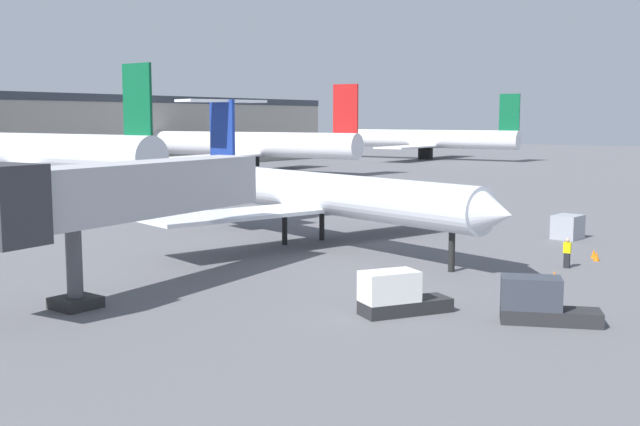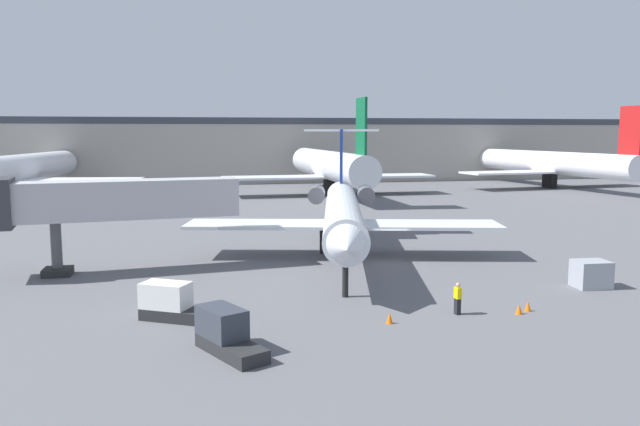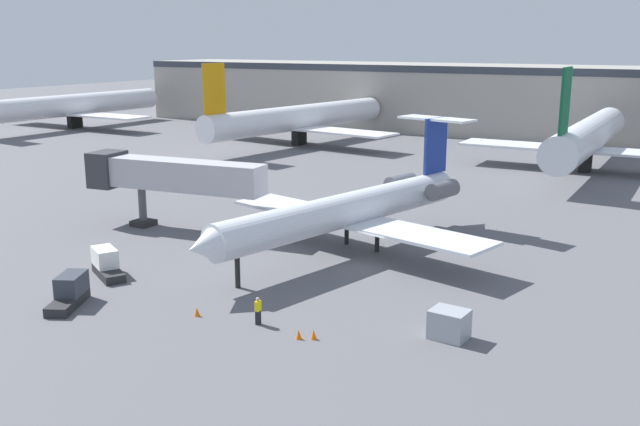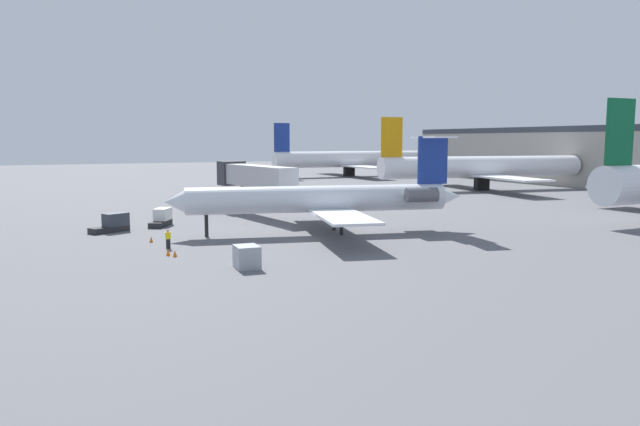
{
  "view_description": "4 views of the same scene",
  "coord_description": "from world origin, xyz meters",
  "px_view_note": "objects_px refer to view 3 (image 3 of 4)",
  "views": [
    {
      "loc": [
        -42.86,
        -28.61,
        8.32
      ],
      "look_at": [
        -3.81,
        1.36,
        2.27
      ],
      "focal_mm": 43.23,
      "sensor_mm": 36.0,
      "label": 1
    },
    {
      "loc": [
        -14.39,
        -43.63,
        9.48
      ],
      "look_at": [
        -5.28,
        -0.27,
        3.78
      ],
      "focal_mm": 35.35,
      "sensor_mm": 36.0,
      "label": 2
    },
    {
      "loc": [
        22.1,
        -46.05,
        16.29
      ],
      "look_at": [
        -3.54,
        -1.6,
        3.9
      ],
      "focal_mm": 40.03,
      "sensor_mm": 36.0,
      "label": 3
    },
    {
      "loc": [
        51.6,
        -23.53,
        9.37
      ],
      "look_at": [
        -0.2,
        0.51,
        2.45
      ],
      "focal_mm": 33.94,
      "sensor_mm": 36.0,
      "label": 4
    }
  ],
  "objects_px": {
    "parked_airliner_west_mid": "(298,118)",
    "parked_airliner_centre": "(587,137)",
    "baggage_tug_lead": "(106,264)",
    "ground_crew_marshaller": "(258,311)",
    "baggage_tug_trailing": "(70,292)",
    "cargo_container_uld": "(449,324)",
    "traffic_cone_far": "(197,312)",
    "traffic_cone_mid": "(314,335)",
    "jet_bridge": "(165,175)",
    "traffic_cone_near": "(299,334)",
    "parked_airliner_west_end": "(73,106)",
    "regional_jet": "(353,207)"
  },
  "relations": [
    {
      "from": "parked_airliner_west_mid",
      "to": "parked_airliner_centre",
      "type": "height_order",
      "value": "parked_airliner_centre"
    },
    {
      "from": "baggage_tug_lead",
      "to": "ground_crew_marshaller",
      "type": "bearing_deg",
      "value": -8.23
    },
    {
      "from": "baggage_tug_trailing",
      "to": "cargo_container_uld",
      "type": "distance_m",
      "value": 23.71
    },
    {
      "from": "traffic_cone_far",
      "to": "parked_airliner_west_mid",
      "type": "height_order",
      "value": "parked_airliner_west_mid"
    },
    {
      "from": "cargo_container_uld",
      "to": "traffic_cone_mid",
      "type": "distance_m",
      "value": 7.64
    },
    {
      "from": "traffic_cone_far",
      "to": "parked_airliner_west_mid",
      "type": "bearing_deg",
      "value": 116.87
    },
    {
      "from": "jet_bridge",
      "to": "traffic_cone_near",
      "type": "distance_m",
      "value": 27.75
    },
    {
      "from": "traffic_cone_far",
      "to": "parked_airliner_centre",
      "type": "height_order",
      "value": "parked_airliner_centre"
    },
    {
      "from": "ground_crew_marshaller",
      "to": "traffic_cone_near",
      "type": "distance_m",
      "value": 3.3
    },
    {
      "from": "cargo_container_uld",
      "to": "traffic_cone_far",
      "type": "xyz_separation_m",
      "value": [
        -14.43,
        -4.51,
        -0.56
      ]
    },
    {
      "from": "ground_crew_marshaller",
      "to": "parked_airliner_west_end",
      "type": "distance_m",
      "value": 106.94
    },
    {
      "from": "parked_airliner_centre",
      "to": "cargo_container_uld",
      "type": "bearing_deg",
      "value": -86.9
    },
    {
      "from": "parked_airliner_west_end",
      "to": "parked_airliner_centre",
      "type": "bearing_deg",
      "value": -0.02
    },
    {
      "from": "jet_bridge",
      "to": "baggage_tug_trailing",
      "type": "height_order",
      "value": "jet_bridge"
    },
    {
      "from": "traffic_cone_near",
      "to": "parked_airliner_west_end",
      "type": "distance_m",
      "value": 109.92
    },
    {
      "from": "ground_crew_marshaller",
      "to": "traffic_cone_far",
      "type": "xyz_separation_m",
      "value": [
        -3.98,
        -0.79,
        -0.58
      ]
    },
    {
      "from": "ground_crew_marshaller",
      "to": "jet_bridge",
      "type": "bearing_deg",
      "value": 144.25
    },
    {
      "from": "ground_crew_marshaller",
      "to": "cargo_container_uld",
      "type": "xyz_separation_m",
      "value": [
        10.45,
        3.72,
        -0.03
      ]
    },
    {
      "from": "parked_airliner_west_end",
      "to": "baggage_tug_lead",
      "type": "bearing_deg",
      "value": -40.14
    },
    {
      "from": "regional_jet",
      "to": "cargo_container_uld",
      "type": "xyz_separation_m",
      "value": [
        12.61,
        -12.62,
        -2.71
      ]
    },
    {
      "from": "regional_jet",
      "to": "parked_airliner_west_mid",
      "type": "xyz_separation_m",
      "value": [
        -35.12,
        48.61,
        0.73
      ]
    },
    {
      "from": "ground_crew_marshaller",
      "to": "baggage_tug_trailing",
      "type": "bearing_deg",
      "value": -165.07
    },
    {
      "from": "cargo_container_uld",
      "to": "jet_bridge",
      "type": "bearing_deg",
      "value": 160.8
    },
    {
      "from": "traffic_cone_near",
      "to": "parked_airliner_west_mid",
      "type": "relative_size",
      "value": 0.01
    },
    {
      "from": "traffic_cone_near",
      "to": "regional_jet",
      "type": "bearing_deg",
      "value": 107.51
    },
    {
      "from": "traffic_cone_mid",
      "to": "baggage_tug_lead",
      "type": "bearing_deg",
      "value": 172.8
    },
    {
      "from": "regional_jet",
      "to": "jet_bridge",
      "type": "height_order",
      "value": "regional_jet"
    },
    {
      "from": "traffic_cone_mid",
      "to": "traffic_cone_far",
      "type": "bearing_deg",
      "value": -175.92
    },
    {
      "from": "ground_crew_marshaller",
      "to": "baggage_tug_lead",
      "type": "height_order",
      "value": "baggage_tug_lead"
    },
    {
      "from": "baggage_tug_trailing",
      "to": "jet_bridge",
      "type": "bearing_deg",
      "value": 113.39
    },
    {
      "from": "ground_crew_marshaller",
      "to": "traffic_cone_far",
      "type": "relative_size",
      "value": 3.07
    },
    {
      "from": "traffic_cone_mid",
      "to": "parked_airliner_centre",
      "type": "xyz_separation_m",
      "value": [
        3.32,
        62.95,
        4.17
      ]
    },
    {
      "from": "ground_crew_marshaller",
      "to": "parked_airliner_centre",
      "type": "distance_m",
      "value": 63.24
    },
    {
      "from": "traffic_cone_mid",
      "to": "ground_crew_marshaller",
      "type": "bearing_deg",
      "value": 176.67
    },
    {
      "from": "parked_airliner_west_mid",
      "to": "parked_airliner_west_end",
      "type": "bearing_deg",
      "value": -177.44
    },
    {
      "from": "parked_airliner_west_mid",
      "to": "traffic_cone_far",
      "type": "bearing_deg",
      "value": -63.13
    },
    {
      "from": "traffic_cone_near",
      "to": "traffic_cone_mid",
      "type": "distance_m",
      "value": 0.84
    },
    {
      "from": "traffic_cone_mid",
      "to": "traffic_cone_far",
      "type": "distance_m",
      "value": 7.93
    },
    {
      "from": "traffic_cone_mid",
      "to": "parked_airliner_west_mid",
      "type": "relative_size",
      "value": 0.01
    },
    {
      "from": "regional_jet",
      "to": "jet_bridge",
      "type": "distance_m",
      "value": 17.8
    },
    {
      "from": "parked_airliner_west_mid",
      "to": "cargo_container_uld",
      "type": "bearing_deg",
      "value": -52.06
    },
    {
      "from": "baggage_tug_trailing",
      "to": "traffic_cone_near",
      "type": "height_order",
      "value": "baggage_tug_trailing"
    },
    {
      "from": "baggage_tug_trailing",
      "to": "traffic_cone_near",
      "type": "bearing_deg",
      "value": 9.68
    },
    {
      "from": "baggage_tug_trailing",
      "to": "traffic_cone_far",
      "type": "relative_size",
      "value": 7.65
    },
    {
      "from": "baggage_tug_lead",
      "to": "regional_jet",
      "type": "bearing_deg",
      "value": 48.82
    },
    {
      "from": "traffic_cone_near",
      "to": "parked_airliner_west_mid",
      "type": "bearing_deg",
      "value": 121.68
    },
    {
      "from": "parked_airliner_west_end",
      "to": "parked_airliner_west_mid",
      "type": "bearing_deg",
      "value": 2.56
    },
    {
      "from": "cargo_container_uld",
      "to": "traffic_cone_mid",
      "type": "bearing_deg",
      "value": -148.81
    },
    {
      "from": "cargo_container_uld",
      "to": "traffic_cone_near",
      "type": "distance_m",
      "value": 8.48
    },
    {
      "from": "traffic_cone_near",
      "to": "parked_airliner_centre",
      "type": "relative_size",
      "value": 0.01
    }
  ]
}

